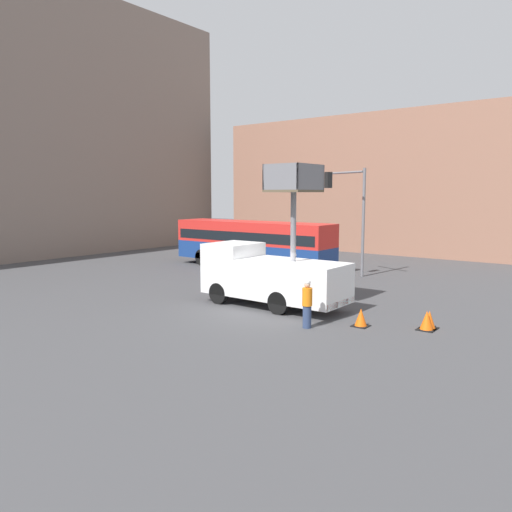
{
  "coord_description": "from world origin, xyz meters",
  "views": [
    {
      "loc": [
        -16.73,
        -12.15,
        4.98
      ],
      "look_at": [
        1.01,
        1.48,
        2.19
      ],
      "focal_mm": 35.0,
      "sensor_mm": 36.0,
      "label": 1
    }
  ],
  "objects_px": {
    "city_bus": "(253,241)",
    "traffic_cone_near_truck": "(361,318)",
    "road_worker_directing": "(294,270)",
    "traffic_cone_mid_road": "(427,321)",
    "traffic_cone_far_side": "(429,320)",
    "traffic_light_pole": "(352,205)",
    "utility_truck": "(270,273)",
    "road_worker_near_truck": "(307,303)"
  },
  "relations": [
    {
      "from": "city_bus",
      "to": "road_worker_directing",
      "type": "xyz_separation_m",
      "value": [
        -4.21,
        -6.1,
        -0.92
      ]
    },
    {
      "from": "traffic_light_pole",
      "to": "road_worker_directing",
      "type": "xyz_separation_m",
      "value": [
        -4.62,
        0.99,
        -3.39
      ]
    },
    {
      "from": "road_worker_directing",
      "to": "traffic_cone_near_truck",
      "type": "height_order",
      "value": "road_worker_directing"
    },
    {
      "from": "road_worker_near_truck",
      "to": "utility_truck",
      "type": "bearing_deg",
      "value": -85.27
    },
    {
      "from": "utility_truck",
      "to": "road_worker_directing",
      "type": "bearing_deg",
      "value": 20.33
    },
    {
      "from": "traffic_cone_mid_road",
      "to": "traffic_light_pole",
      "type": "bearing_deg",
      "value": 40.76
    },
    {
      "from": "road_worker_directing",
      "to": "utility_truck",
      "type": "bearing_deg",
      "value": 121.92
    },
    {
      "from": "traffic_cone_mid_road",
      "to": "road_worker_near_truck",
      "type": "bearing_deg",
      "value": 123.79
    },
    {
      "from": "road_worker_directing",
      "to": "traffic_cone_far_side",
      "type": "xyz_separation_m",
      "value": [
        -3.89,
        -8.55,
        -0.62
      ]
    },
    {
      "from": "road_worker_directing",
      "to": "traffic_cone_mid_road",
      "type": "height_order",
      "value": "road_worker_directing"
    },
    {
      "from": "utility_truck",
      "to": "traffic_cone_near_truck",
      "type": "xyz_separation_m",
      "value": [
        -0.72,
        -4.75,
        -1.16
      ]
    },
    {
      "from": "city_bus",
      "to": "traffic_cone_far_side",
      "type": "relative_size",
      "value": 17.06
    },
    {
      "from": "road_worker_near_truck",
      "to": "traffic_cone_near_truck",
      "type": "xyz_separation_m",
      "value": [
        1.43,
        -1.5,
        -0.61
      ]
    },
    {
      "from": "city_bus",
      "to": "road_worker_near_truck",
      "type": "xyz_separation_m",
      "value": [
        -10.79,
        -10.98,
        -0.93
      ]
    },
    {
      "from": "traffic_cone_near_truck",
      "to": "traffic_cone_mid_road",
      "type": "height_order",
      "value": "traffic_cone_mid_road"
    },
    {
      "from": "road_worker_directing",
      "to": "traffic_cone_near_truck",
      "type": "relative_size",
      "value": 2.71
    },
    {
      "from": "traffic_light_pole",
      "to": "traffic_cone_far_side",
      "type": "distance_m",
      "value": 12.07
    },
    {
      "from": "road_worker_directing",
      "to": "traffic_light_pole",
      "type": "bearing_deg",
      "value": -90.52
    },
    {
      "from": "road_worker_near_truck",
      "to": "road_worker_directing",
      "type": "xyz_separation_m",
      "value": [
        6.57,
        4.89,
        0.01
      ]
    },
    {
      "from": "city_bus",
      "to": "traffic_cone_near_truck",
      "type": "bearing_deg",
      "value": 125.31
    },
    {
      "from": "city_bus",
      "to": "traffic_cone_mid_road",
      "type": "relative_size",
      "value": 16.19
    },
    {
      "from": "traffic_cone_mid_road",
      "to": "traffic_cone_far_side",
      "type": "xyz_separation_m",
      "value": [
        0.24,
        -0.01,
        -0.02
      ]
    },
    {
      "from": "traffic_cone_near_truck",
      "to": "road_worker_near_truck",
      "type": "bearing_deg",
      "value": 133.64
    },
    {
      "from": "road_worker_near_truck",
      "to": "traffic_cone_mid_road",
      "type": "bearing_deg",
      "value": 162.08
    },
    {
      "from": "city_bus",
      "to": "traffic_cone_far_side",
      "type": "height_order",
      "value": "city_bus"
    },
    {
      "from": "utility_truck",
      "to": "road_worker_directing",
      "type": "xyz_separation_m",
      "value": [
        4.42,
        1.64,
        -0.55
      ]
    },
    {
      "from": "city_bus",
      "to": "road_worker_near_truck",
      "type": "relative_size",
      "value": 6.28
    },
    {
      "from": "road_worker_directing",
      "to": "city_bus",
      "type": "bearing_deg",
      "value": -23.04
    },
    {
      "from": "traffic_light_pole",
      "to": "city_bus",
      "type": "bearing_deg",
      "value": 93.31
    },
    {
      "from": "traffic_light_pole",
      "to": "traffic_cone_mid_road",
      "type": "height_order",
      "value": "traffic_light_pole"
    },
    {
      "from": "utility_truck",
      "to": "road_worker_directing",
      "type": "distance_m",
      "value": 4.74
    },
    {
      "from": "utility_truck",
      "to": "traffic_light_pole",
      "type": "bearing_deg",
      "value": 4.09
    },
    {
      "from": "utility_truck",
      "to": "road_worker_near_truck",
      "type": "distance_m",
      "value": 3.94
    },
    {
      "from": "city_bus",
      "to": "road_worker_directing",
      "type": "distance_m",
      "value": 7.47
    },
    {
      "from": "traffic_cone_mid_road",
      "to": "utility_truck",
      "type": "bearing_deg",
      "value": 92.37
    },
    {
      "from": "traffic_light_pole",
      "to": "road_worker_directing",
      "type": "bearing_deg",
      "value": 167.89
    },
    {
      "from": "utility_truck",
      "to": "road_worker_directing",
      "type": "relative_size",
      "value": 3.57
    },
    {
      "from": "city_bus",
      "to": "traffic_light_pole",
      "type": "height_order",
      "value": "traffic_light_pole"
    },
    {
      "from": "traffic_light_pole",
      "to": "traffic_cone_mid_road",
      "type": "distance_m",
      "value": 12.23
    },
    {
      "from": "city_bus",
      "to": "traffic_cone_near_truck",
      "type": "height_order",
      "value": "city_bus"
    },
    {
      "from": "road_worker_directing",
      "to": "traffic_cone_mid_road",
      "type": "xyz_separation_m",
      "value": [
        -4.13,
        -8.54,
        -0.6
      ]
    },
    {
      "from": "city_bus",
      "to": "traffic_light_pole",
      "type": "relative_size",
      "value": 1.79
    }
  ]
}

